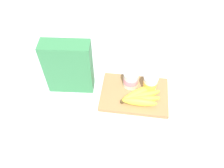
# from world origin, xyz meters

# --- Properties ---
(ground_plane) EXTENTS (2.40, 2.40, 0.00)m
(ground_plane) POSITION_xyz_m (0.00, 0.00, 0.00)
(ground_plane) COLOR silver
(cutting_board) EXTENTS (0.31, 0.22, 0.02)m
(cutting_board) POSITION_xyz_m (0.00, 0.00, 0.01)
(cutting_board) COLOR #A37A4C
(cutting_board) RESTS_ON ground_plane
(cereal_box) EXTENTS (0.21, 0.09, 0.27)m
(cereal_box) POSITION_xyz_m (-0.30, 0.02, 0.13)
(cereal_box) COLOR #38844C
(cereal_box) RESTS_ON ground_plane
(yogurt_cup_front) EXTENTS (0.07, 0.07, 0.08)m
(yogurt_cup_front) POSITION_xyz_m (-0.02, 0.05, 0.06)
(yogurt_cup_front) COLOR white
(yogurt_cup_front) RESTS_ON cutting_board
(yogurt_cup_back) EXTENTS (0.07, 0.07, 0.08)m
(yogurt_cup_back) POSITION_xyz_m (0.07, 0.04, 0.06)
(yogurt_cup_back) COLOR white
(yogurt_cup_back) RESTS_ON cutting_board
(banana_bunch) EXTENTS (0.19, 0.14, 0.04)m
(banana_bunch) POSITION_xyz_m (0.03, -0.03, 0.04)
(banana_bunch) COLOR yellow
(banana_bunch) RESTS_ON cutting_board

